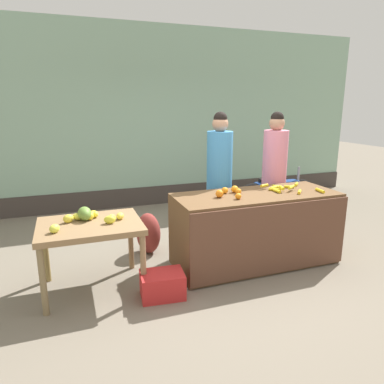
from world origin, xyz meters
The scene contains 12 objects.
ground_plane centered at (0.00, 0.00, 0.00)m, with size 24.00×24.00×0.00m, color #756B5B.
market_wall_back centered at (0.00, 3.10, 1.64)m, with size 8.71×0.23×3.34m.
fruit_stall_counter centered at (0.44, -0.01, 0.44)m, with size 2.00×0.80×0.89m.
side_table_wooden centered at (-1.51, 0.00, 0.65)m, with size 1.04×0.80×0.74m.
banana_bunch_pile centered at (0.87, 0.03, 0.91)m, with size 0.66×0.54×0.07m.
orange_pile centered at (0.09, 0.04, 0.93)m, with size 0.36×0.37×0.09m.
mango_papaya_pile centered at (-1.53, 0.08, 0.80)m, with size 0.77×0.49×0.14m.
vendor_woman_blue_shirt centered at (0.23, 0.64, 0.93)m, with size 0.34×0.34×1.84m.
vendor_woman_pink_shirt centered at (1.07, 0.62, 0.93)m, with size 0.34×0.34×1.83m.
parked_motorcycle centered at (1.68, 1.44, 0.40)m, with size 1.60×0.18×0.88m.
produce_crate centered at (-0.86, -0.40, 0.13)m, with size 0.44×0.32×0.26m, color red.
produce_sack centered at (-0.74, 0.73, 0.27)m, with size 0.36×0.30×0.55m, color maroon.
Camera 1 is at (-1.69, -3.59, 1.94)m, focal length 33.01 mm.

